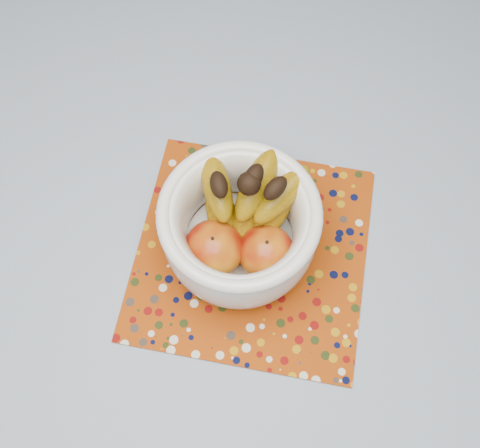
{
  "coord_description": "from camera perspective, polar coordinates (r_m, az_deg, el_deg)",
  "views": [
    {
      "loc": [
        0.09,
        -0.24,
        1.59
      ],
      "look_at": [
        0.05,
        0.08,
        0.85
      ],
      "focal_mm": 42.0,
      "sensor_mm": 36.0,
      "label": 1
    }
  ],
  "objects": [
    {
      "name": "table",
      "position": [
        0.95,
        -3.61,
        -8.34
      ],
      "size": [
        1.2,
        1.2,
        0.75
      ],
      "color": "brown",
      "rests_on": "ground"
    },
    {
      "name": "fruit_bowl",
      "position": [
        0.81,
        0.28,
        0.22
      ],
      "size": [
        0.25,
        0.24,
        0.18
      ],
      "color": "white",
      "rests_on": "placemat"
    },
    {
      "name": "tablecloth",
      "position": [
        0.87,
        -3.92,
        -6.93
      ],
      "size": [
        1.32,
        1.32,
        0.01
      ],
      "primitive_type": "cube",
      "color": "slate",
      "rests_on": "table"
    },
    {
      "name": "placemat",
      "position": [
        0.89,
        1.17,
        -2.88
      ],
      "size": [
        0.37,
        0.37,
        0.0
      ],
      "primitive_type": "cube",
      "rotation": [
        0.0,
        0.0,
        -0.05
      ],
      "color": "#923507",
      "rests_on": "tablecloth"
    }
  ]
}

